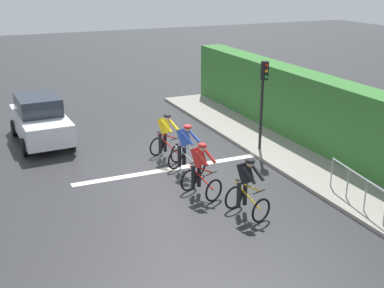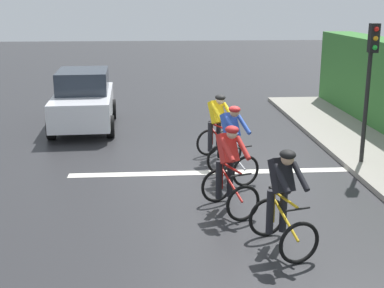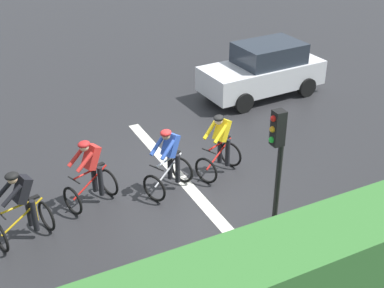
{
  "view_description": "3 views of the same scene",
  "coord_description": "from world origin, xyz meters",
  "px_view_note": "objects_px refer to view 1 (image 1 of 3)",
  "views": [
    {
      "loc": [
        5.81,
        14.66,
        6.28
      ],
      "look_at": [
        -0.23,
        1.05,
        1.08
      ],
      "focal_mm": 46.64,
      "sensor_mm": 36.0,
      "label": 1
    },
    {
      "loc": [
        1.51,
        11.74,
        3.85
      ],
      "look_at": [
        0.72,
        0.68,
        0.8
      ],
      "focal_mm": 49.36,
      "sensor_mm": 36.0,
      "label": 2
    },
    {
      "loc": [
        -9.64,
        4.93,
        7.0
      ],
      "look_at": [
        0.07,
        0.04,
        0.98
      ],
      "focal_mm": 48.43,
      "sensor_mm": 36.0,
      "label": 3
    }
  ],
  "objects_px": {
    "cyclist_lead": "(247,188)",
    "cyclist_mid": "(186,150)",
    "car_white": "(40,120)",
    "cyclist_second": "(200,170)",
    "cyclist_fourth": "(166,137)",
    "pedestrian_railing_kerbside": "(357,183)",
    "traffic_light_near_crossing": "(263,93)"
  },
  "relations": [
    {
      "from": "cyclist_fourth",
      "to": "car_white",
      "type": "relative_size",
      "value": 0.4
    },
    {
      "from": "cyclist_mid",
      "to": "traffic_light_near_crossing",
      "type": "height_order",
      "value": "traffic_light_near_crossing"
    },
    {
      "from": "cyclist_second",
      "to": "cyclist_fourth",
      "type": "relative_size",
      "value": 1.0
    },
    {
      "from": "cyclist_lead",
      "to": "cyclist_second",
      "type": "xyz_separation_m",
      "value": [
        0.62,
        -1.62,
        0.0
      ]
    },
    {
      "from": "cyclist_second",
      "to": "car_white",
      "type": "height_order",
      "value": "car_white"
    },
    {
      "from": "cyclist_mid",
      "to": "car_white",
      "type": "xyz_separation_m",
      "value": [
        3.84,
        -5.18,
        0.08
      ]
    },
    {
      "from": "pedestrian_railing_kerbside",
      "to": "car_white",
      "type": "bearing_deg",
      "value": -52.92
    },
    {
      "from": "cyclist_mid",
      "to": "car_white",
      "type": "bearing_deg",
      "value": -53.43
    },
    {
      "from": "cyclist_second",
      "to": "cyclist_mid",
      "type": "distance_m",
      "value": 1.82
    },
    {
      "from": "pedestrian_railing_kerbside",
      "to": "cyclist_mid",
      "type": "bearing_deg",
      "value": -52.3
    },
    {
      "from": "car_white",
      "to": "pedestrian_railing_kerbside",
      "type": "bearing_deg",
      "value": 127.08
    },
    {
      "from": "pedestrian_railing_kerbside",
      "to": "cyclist_second",
      "type": "bearing_deg",
      "value": -34.44
    },
    {
      "from": "car_white",
      "to": "cyclist_second",
      "type": "bearing_deg",
      "value": 116.86
    },
    {
      "from": "cyclist_second",
      "to": "cyclist_fourth",
      "type": "xyz_separation_m",
      "value": [
        -0.18,
        -3.23,
        0.0
      ]
    },
    {
      "from": "cyclist_second",
      "to": "car_white",
      "type": "xyz_separation_m",
      "value": [
        3.53,
        -6.97,
        0.08
      ]
    },
    {
      "from": "cyclist_mid",
      "to": "car_white",
      "type": "relative_size",
      "value": 0.4
    },
    {
      "from": "pedestrian_railing_kerbside",
      "to": "cyclist_lead",
      "type": "bearing_deg",
      "value": -16.03
    },
    {
      "from": "cyclist_mid",
      "to": "traffic_light_near_crossing",
      "type": "relative_size",
      "value": 0.5
    },
    {
      "from": "traffic_light_near_crossing",
      "to": "car_white",
      "type": "bearing_deg",
      "value": -32.71
    },
    {
      "from": "cyclist_lead",
      "to": "traffic_light_near_crossing",
      "type": "xyz_separation_m",
      "value": [
        -2.92,
        -4.05,
        1.43
      ]
    },
    {
      "from": "cyclist_second",
      "to": "car_white",
      "type": "bearing_deg",
      "value": -63.14
    },
    {
      "from": "cyclist_lead",
      "to": "car_white",
      "type": "relative_size",
      "value": 0.4
    },
    {
      "from": "cyclist_fourth",
      "to": "cyclist_mid",
      "type": "bearing_deg",
      "value": 95.09
    },
    {
      "from": "cyclist_second",
      "to": "traffic_light_near_crossing",
      "type": "xyz_separation_m",
      "value": [
        -3.54,
        -2.43,
        1.43
      ]
    },
    {
      "from": "cyclist_lead",
      "to": "cyclist_mid",
      "type": "relative_size",
      "value": 1.0
    },
    {
      "from": "cyclist_fourth",
      "to": "pedestrian_railing_kerbside",
      "type": "relative_size",
      "value": 0.65
    },
    {
      "from": "cyclist_lead",
      "to": "cyclist_fourth",
      "type": "distance_m",
      "value": 4.87
    },
    {
      "from": "cyclist_lead",
      "to": "cyclist_mid",
      "type": "distance_m",
      "value": 3.42
    },
    {
      "from": "car_white",
      "to": "traffic_light_near_crossing",
      "type": "height_order",
      "value": "traffic_light_near_crossing"
    },
    {
      "from": "cyclist_second",
      "to": "cyclist_mid",
      "type": "xyz_separation_m",
      "value": [
        -0.31,
        -1.8,
        0.0
      ]
    },
    {
      "from": "cyclist_fourth",
      "to": "car_white",
      "type": "distance_m",
      "value": 5.27
    },
    {
      "from": "cyclist_lead",
      "to": "car_white",
      "type": "xyz_separation_m",
      "value": [
        4.15,
        -8.59,
        0.08
      ]
    }
  ]
}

